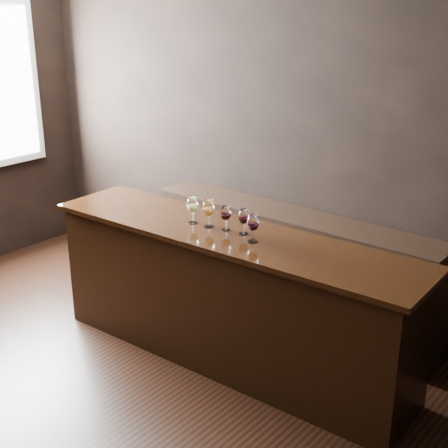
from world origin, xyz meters
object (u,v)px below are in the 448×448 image
Objects in this scene: glass_amber at (209,209)px; glass_red_c at (253,223)px; glass_red_a at (226,214)px; bar_counter at (229,300)px; back_bar_shelf at (289,267)px; glass_red_b at (244,217)px; glass_white at (192,206)px.

glass_amber is 1.05× the size of glass_red_c.
glass_red_a is at bearing 11.91° from glass_amber.
back_bar_shelf is at bearing 88.86° from bar_counter.
bar_counter is at bearing -158.91° from glass_red_b.
back_bar_shelf is 12.97× the size of glass_white.
glass_white is (-0.30, -0.84, 0.68)m from back_bar_shelf.
glass_amber is 1.14× the size of glass_red_a.
back_bar_shelf is at bearing 78.82° from glass_amber.
glass_white is at bearing -170.66° from glass_red_a.
glass_red_c is at bearing -11.88° from glass_red_a.
bar_counter is 15.63× the size of glass_red_a.
back_bar_shelf is 12.70× the size of glass_amber.
bar_counter is at bearing -88.75° from back_bar_shelf.
glass_white is at bearing -178.27° from bar_counter.
glass_red_b is 0.16m from glass_red_c.
glass_red_c is (0.28, -0.06, 0.01)m from glass_red_a.
glass_white is at bearing 178.53° from glass_red_c.
bar_counter is at bearing -25.50° from glass_red_a.
glass_red_b is 0.95× the size of glass_red_c.
glass_white is 0.56m from glass_red_c.
glass_red_c is at bearing -29.35° from glass_red_b.
bar_counter is 14.03× the size of glass_white.
glass_amber reaches higher than glass_red_c.
glass_amber is at bearing 6.82° from glass_white.
glass_red_b is at bearing 18.70° from bar_counter.
bar_counter is 0.65m from glass_red_a.
glass_white is (-0.32, -0.02, 0.66)m from bar_counter.
back_bar_shelf is at bearing 98.65° from glass_red_b.
glass_red_c is at bearing -4.25° from glass_amber.
glass_amber reaches higher than glass_white.
back_bar_shelf is 1.12m from glass_white.
glass_white is 0.98× the size of glass_amber.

